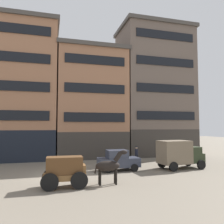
# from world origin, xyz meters

# --- Properties ---
(ground_plane) EXTENTS (120.00, 120.00, 0.00)m
(ground_plane) POSITION_xyz_m (0.00, 0.00, 0.00)
(ground_plane) COLOR slate
(building_center_left) EXTENTS (9.79, 7.42, 16.98)m
(building_center_left) POSITION_xyz_m (-4.91, 11.16, 8.53)
(building_center_left) COLOR black
(building_center_left) RESTS_ON ground_plane
(building_center_right) EXTENTS (9.24, 7.42, 14.23)m
(building_center_right) POSITION_xyz_m (4.25, 11.16, 7.15)
(building_center_right) COLOR #38332D
(building_center_right) RESTS_ON ground_plane
(building_far_right) EXTENTS (10.38, 7.42, 18.38)m
(building_far_right) POSITION_xyz_m (13.71, 11.16, 9.23)
(building_far_right) COLOR #38332D
(building_far_right) RESTS_ON ground_plane
(cargo_wagon) EXTENTS (2.95, 1.59, 1.98)m
(cargo_wagon) POSITION_xyz_m (0.07, -3.61, 1.15)
(cargo_wagon) COLOR brown
(cargo_wagon) RESTS_ON ground_plane
(draft_horse) EXTENTS (2.35, 0.65, 2.30)m
(draft_horse) POSITION_xyz_m (3.02, -3.61, 1.27)
(draft_horse) COLOR black
(draft_horse) RESTS_ON ground_plane
(delivery_truck_near) EXTENTS (4.46, 2.38, 2.62)m
(delivery_truck_near) POSITION_xyz_m (10.85, 0.19, 1.42)
(delivery_truck_near) COLOR #2D3823
(delivery_truck_near) RESTS_ON ground_plane
(sedan_light) EXTENTS (3.71, 1.87, 1.83)m
(sedan_light) POSITION_xyz_m (5.03, 0.86, 0.91)
(sedan_light) COLOR #333847
(sedan_light) RESTS_ON ground_plane
(pedestrian_officer) EXTENTS (0.45, 0.45, 1.79)m
(pedestrian_officer) POSITION_xyz_m (8.26, 4.61, 0.98)
(pedestrian_officer) COLOR black
(pedestrian_officer) RESTS_ON ground_plane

